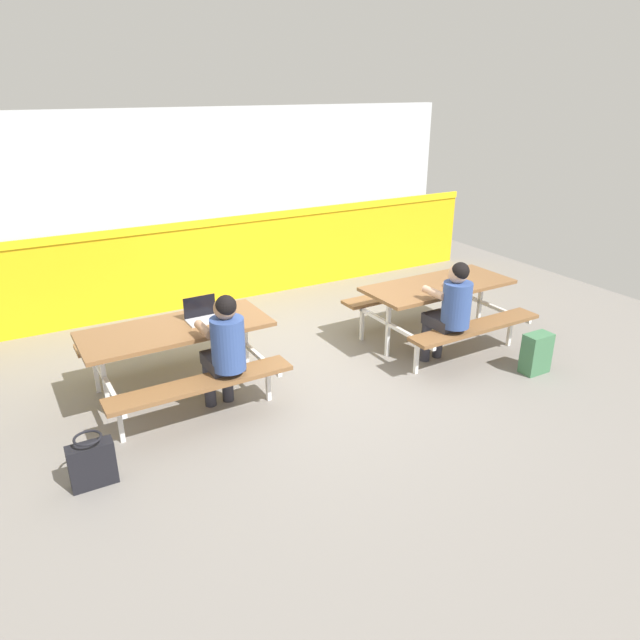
# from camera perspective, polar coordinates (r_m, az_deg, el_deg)

# --- Properties ---
(ground_plane) EXTENTS (10.00, 10.00, 0.02)m
(ground_plane) POSITION_cam_1_polar(r_m,az_deg,el_deg) (6.39, -0.16, -4.54)
(ground_plane) COLOR gray
(accent_backdrop) EXTENTS (8.00, 0.14, 2.60)m
(accent_backdrop) POSITION_cam_1_polar(r_m,az_deg,el_deg) (8.12, -8.90, 10.44)
(accent_backdrop) COLOR yellow
(accent_backdrop) RESTS_ON ground
(picnic_table_left) EXTENTS (1.77, 1.58, 0.74)m
(picnic_table_left) POSITION_cam_1_polar(r_m,az_deg,el_deg) (5.70, -13.84, -2.21)
(picnic_table_left) COLOR brown
(picnic_table_left) RESTS_ON ground
(picnic_table_right) EXTENTS (1.77, 1.58, 0.74)m
(picnic_table_right) POSITION_cam_1_polar(r_m,az_deg,el_deg) (6.86, 11.47, 2.20)
(picnic_table_right) COLOR brown
(picnic_table_right) RESTS_ON ground
(student_nearer) EXTENTS (0.37, 0.53, 1.21)m
(student_nearer) POSITION_cam_1_polar(r_m,az_deg,el_deg) (5.24, -9.33, -2.47)
(student_nearer) COLOR #2D2D38
(student_nearer) RESTS_ON ground
(student_further) EXTENTS (0.37, 0.53, 1.21)m
(student_further) POSITION_cam_1_polar(r_m,az_deg,el_deg) (6.22, 12.74, 1.32)
(student_further) COLOR #2D2D38
(student_further) RESTS_ON ground
(laptop_silver) EXTENTS (0.32, 0.23, 0.22)m
(laptop_silver) POSITION_cam_1_polar(r_m,az_deg,el_deg) (5.73, -11.47, 0.44)
(laptop_silver) COLOR silver
(laptop_silver) RESTS_ON picnic_table_left
(backpack_dark) EXTENTS (0.30, 0.22, 0.44)m
(backpack_dark) POSITION_cam_1_polar(r_m,az_deg,el_deg) (6.57, 20.43, -3.10)
(backpack_dark) COLOR #3F724C
(backpack_dark) RESTS_ON ground
(tote_bag_bright) EXTENTS (0.34, 0.21, 0.43)m
(tote_bag_bright) POSITION_cam_1_polar(r_m,az_deg,el_deg) (4.86, -21.49, -12.98)
(tote_bag_bright) COLOR black
(tote_bag_bright) RESTS_ON ground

